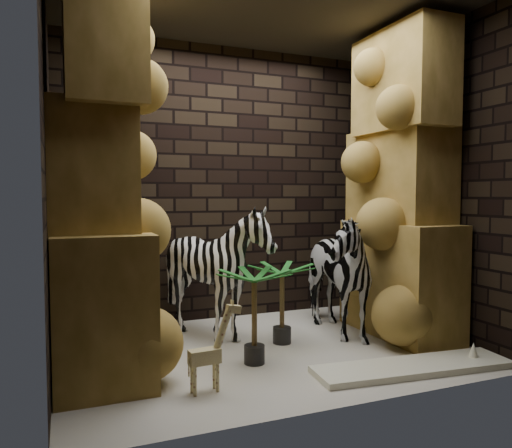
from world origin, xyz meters
name	(u,v)px	position (x,y,z in m)	size (l,w,h in m)	color
floor	(267,350)	(0.00, 0.00, 0.00)	(3.50, 3.50, 0.00)	beige
ceiling	(267,3)	(0.00, 0.00, 3.00)	(3.50, 3.50, 0.00)	#2C2821
wall_back	(223,184)	(0.00, 1.25, 1.50)	(3.50, 3.50, 0.00)	black
wall_front	(346,174)	(0.00, -1.25, 1.50)	(3.50, 3.50, 0.00)	black
wall_left	(48,177)	(-1.75, 0.00, 1.50)	(3.00, 3.00, 0.00)	black
wall_right	(428,182)	(1.75, 0.00, 1.50)	(3.00, 3.00, 0.00)	black
rock_pillar_left	(98,178)	(-1.40, 0.00, 1.50)	(0.68, 1.30, 3.00)	tan
rock_pillar_right	(401,182)	(1.42, 0.00, 1.50)	(0.58, 1.25, 3.00)	tan
zebra_right	(329,263)	(0.78, 0.26, 0.70)	(0.64, 1.18, 1.40)	white
zebra_left	(217,279)	(-0.31, 0.49, 0.58)	(1.03, 1.27, 1.16)	white
giraffe_toy	(205,347)	(-0.76, -0.68, 0.32)	(0.33, 0.11, 0.64)	#EEDD91
palm_front	(282,303)	(0.21, 0.14, 0.38)	(0.36, 0.36, 0.75)	#0E4011
palm_back	(254,316)	(-0.23, -0.27, 0.39)	(0.36, 0.36, 0.78)	#0E4011
surfboard	(413,367)	(0.87, -0.88, 0.03)	(1.62, 0.40, 0.05)	white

